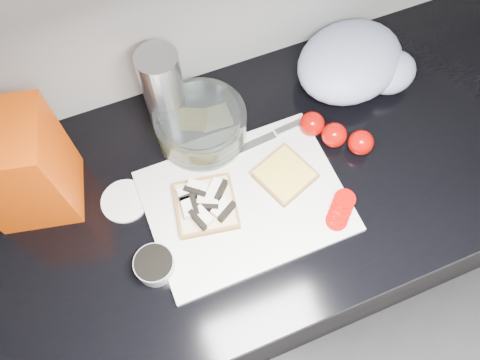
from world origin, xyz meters
The scene contains 14 objects.
base_cabinet centered at (0.00, 1.20, 0.43)m, with size 3.50×0.60×0.86m, color black.
countertop centered at (0.00, 1.20, 0.88)m, with size 3.50×0.64×0.04m, color black.
cutting_board centered at (0.00, 1.15, 0.91)m, with size 0.40×0.30×0.01m, color silver.
bread_left centered at (-0.08, 1.17, 0.92)m, with size 0.15×0.15×0.04m.
bread_right centered at (0.10, 1.17, 0.92)m, with size 0.14×0.14×0.02m.
tomato_slices centered at (0.17, 1.06, 0.92)m, with size 0.09×0.09×0.02m.
knife centered at (0.11, 1.27, 0.92)m, with size 0.23×0.03×0.01m.
seed_tub centered at (-0.21, 1.09, 0.92)m, with size 0.08×0.08×0.04m.
tub_lid centered at (-0.23, 1.25, 0.90)m, with size 0.10×0.10×0.01m, color silver.
glass_bowl centered at (-0.03, 1.34, 0.94)m, with size 0.20×0.20×0.08m.
bread_bag centered at (-0.38, 1.33, 1.03)m, with size 0.16×0.15×0.25m, color #E23B03.
steel_canister centered at (-0.08, 1.41, 1.00)m, with size 0.09×0.09×0.20m, color silver.
grocery_bag centered at (0.36, 1.35, 0.96)m, with size 0.31×0.28×0.12m.
whole_tomatoes centered at (0.24, 1.22, 0.93)m, with size 0.13×0.14×0.06m.
Camera 1 is at (-0.15, 0.80, 1.80)m, focal length 35.00 mm.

